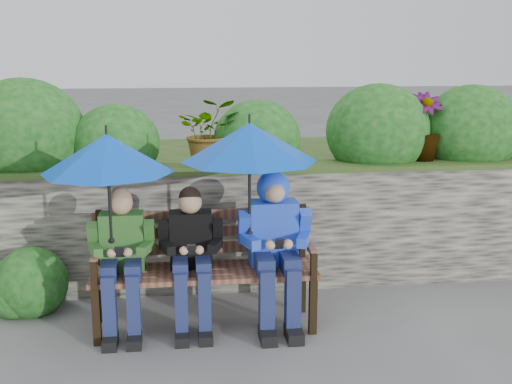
{
  "coord_description": "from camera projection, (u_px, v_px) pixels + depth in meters",
  "views": [
    {
      "loc": [
        -0.56,
        -4.43,
        1.96
      ],
      "look_at": [
        0.0,
        0.1,
        0.95
      ],
      "focal_mm": 45.0,
      "sensor_mm": 36.0,
      "label": 1
    }
  ],
  "objects": [
    {
      "name": "boy_left",
      "position": [
        122.0,
        253.0,
        4.46
      ],
      "size": [
        0.46,
        0.53,
        1.03
      ],
      "color": "#3C6A2C",
      "rests_on": "ground"
    },
    {
      "name": "garden_backdrop",
      "position": [
        229.0,
        191.0,
        6.16
      ],
      "size": [
        8.0,
        2.87,
        1.79
      ],
      "color": "#343230",
      "rests_on": "ground"
    },
    {
      "name": "umbrella_right",
      "position": [
        249.0,
        142.0,
        4.4
      ],
      "size": [
        0.95,
        0.95,
        0.86
      ],
      "color": "blue",
      "rests_on": "ground"
    },
    {
      "name": "boy_middle",
      "position": [
        191.0,
        251.0,
        4.52
      ],
      "size": [
        0.45,
        0.52,
        1.02
      ],
      "color": "black",
      "rests_on": "ground"
    },
    {
      "name": "park_bench",
      "position": [
        204.0,
        261.0,
        4.61
      ],
      "size": [
        1.59,
        0.47,
        0.84
      ],
      "color": "black",
      "rests_on": "ground"
    },
    {
      "name": "boy_right",
      "position": [
        275.0,
        237.0,
        4.58
      ],
      "size": [
        0.52,
        0.63,
        1.12
      ],
      "color": "blue",
      "rests_on": "ground"
    },
    {
      "name": "umbrella_left",
      "position": [
        107.0,
        154.0,
        4.31
      ],
      "size": [
        0.9,
        0.9,
        0.82
      ],
      "color": "blue",
      "rests_on": "ground"
    },
    {
      "name": "ground",
      "position": [
        258.0,
        319.0,
        4.78
      ],
      "size": [
        60.0,
        60.0,
        0.0
      ],
      "primitive_type": "plane",
      "color": "#595959",
      "rests_on": "ground"
    }
  ]
}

